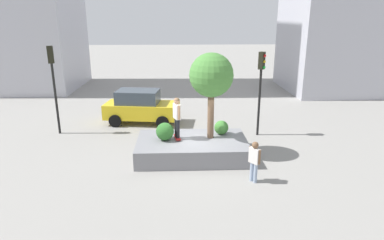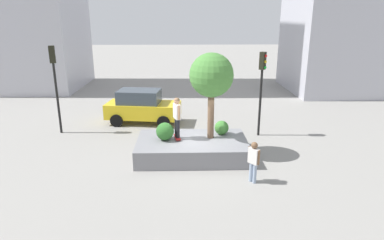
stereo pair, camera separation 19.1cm
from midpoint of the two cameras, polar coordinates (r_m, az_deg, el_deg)
The scene contains 11 objects.
ground_plane at distance 14.97m, azimuth 0.05°, elevation -6.16°, with size 120.00×120.00×0.00m, color gray.
planter_ledge at distance 14.85m, azimuth -0.37°, elevation -4.75°, with size 4.77×2.92×0.77m, color gray.
plaza_tree at distance 14.29m, azimuth 2.90°, elevation 7.43°, with size 1.87×1.87×3.72m.
boxwood_shrub at distance 15.32m, azimuth 4.62°, elevation -1.28°, with size 0.64×0.64×0.64m, color #3D7A33.
hedge_clump at distance 14.60m, azimuth -4.97°, elevation -1.95°, with size 0.77×0.77×0.77m, color #2D6628.
skateboard at distance 14.84m, azimuth -2.88°, elevation -2.95°, with size 0.34×0.82×0.07m.
skateboarder at distance 14.51m, azimuth -2.94°, elevation 0.90°, with size 0.35×0.57×1.77m.
taxi_cab at distance 19.49m, azimuth -8.91°, elevation 2.26°, with size 4.35×2.39×1.93m.
traffic_light_corner at distance 17.16m, azimuth 11.23°, elevation 6.76°, with size 0.37×0.37×4.27m.
traffic_light_median at distance 18.47m, azimuth -22.71°, elevation 7.02°, with size 0.33×0.37×4.53m.
bystander_watching at distance 12.63m, azimuth 10.07°, elevation -6.50°, with size 0.40×0.45×1.59m.
Camera 1 is at (-0.68, -13.73, 5.94)m, focal length 31.57 mm.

